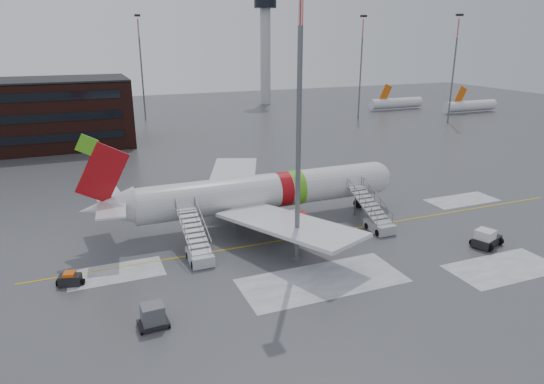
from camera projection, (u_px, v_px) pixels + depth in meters
name	position (u px, v px, depth m)	size (l,w,h in m)	color
ground	(329.00, 229.00, 51.80)	(260.00, 260.00, 0.00)	#494C4F
airliner	(257.00, 193.00, 52.54)	(35.03, 32.97, 11.18)	silver
airstair_fwd	(376.00, 219.00, 51.46)	(2.05, 7.70, 3.48)	#A4A7AB
airstair_aft	(198.00, 248.00, 44.53)	(2.05, 7.70, 3.48)	silver
pushback_tug	(486.00, 239.00, 47.27)	(3.51, 3.09, 1.79)	black
uld_container	(153.00, 317.00, 34.14)	(2.18, 1.64, 1.72)	black
baggage_tractor	(70.00, 280.00, 39.96)	(2.34, 1.45, 1.16)	black
light_mast_near	(299.00, 115.00, 40.74)	(1.20, 1.20, 25.81)	#595B60
control_tower	(265.00, 39.00, 140.47)	(6.40, 6.40, 30.00)	#B2B5BA
light_mast_far_ne	(361.00, 61.00, 117.21)	(1.20, 1.20, 24.25)	#595B60
light_mast_far_n	(141.00, 62.00, 113.40)	(1.20, 1.20, 24.25)	#595B60
light_mast_far_e	(454.00, 62.00, 110.61)	(1.20, 1.20, 24.25)	#595B60
distant_aircraft	(420.00, 112.00, 130.59)	(35.00, 18.00, 8.00)	#D8590C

